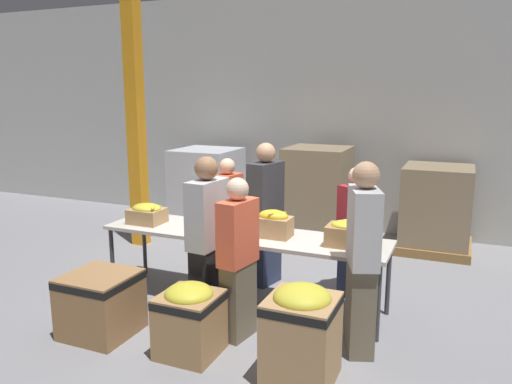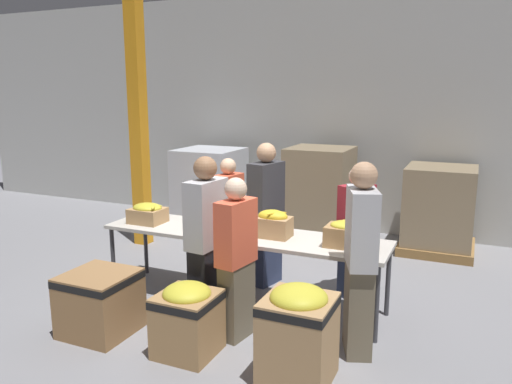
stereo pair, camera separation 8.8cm
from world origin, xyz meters
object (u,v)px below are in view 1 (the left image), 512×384
Objects in this scene: volunteer_0 at (238,260)px; volunteer_5 at (355,232)px; volunteer_3 at (362,260)px; support_pillar at (135,115)px; donation_bin_1 at (190,317)px; pallet_stack_0 at (317,195)px; volunteer_4 at (266,215)px; volunteer_1 at (208,243)px; donation_bin_0 at (101,302)px; banana_box_2 at (273,223)px; banana_box_3 at (347,233)px; volunteer_2 at (228,218)px; pallet_stack_2 at (436,210)px; pallet_stack_1 at (207,189)px; banana_box_1 at (218,218)px; banana_box_0 at (147,213)px; donation_bin_2 at (302,331)px; sorting_table at (243,237)px.

volunteer_0 is 1.67m from volunteer_5.
volunteer_3 is 0.44× the size of support_pillar.
donation_bin_1 is 0.45× the size of pallet_stack_0.
volunteer_1 is at bearing 7.84° from volunteer_4.
pallet_stack_0 reaches higher than donation_bin_0.
banana_box_2 is 0.22× the size of volunteer_1.
banana_box_3 is (0.79, -0.01, -0.02)m from banana_box_2.
donation_bin_1 is at bearing 26.58° from volunteer_2.
volunteer_1 reaches higher than pallet_stack_2.
pallet_stack_1 reaches higher than donation_bin_1.
volunteer_5 reaches higher than banana_box_3.
banana_box_3 is at bearing 39.54° from volunteer_5.
donation_bin_0 is at bearing -116.23° from banana_box_1.
banana_box_3 is (2.37, 0.06, 0.01)m from banana_box_0.
volunteer_3 reaches higher than donation_bin_0.
volunteer_0 is at bearing -57.26° from pallet_stack_1.
donation_bin_1 is (1.24, -1.15, -0.58)m from banana_box_0.
volunteer_5 is (0.73, 0.72, -0.21)m from banana_box_2.
volunteer_4 is at bearing -17.46° from support_pillar.
volunteer_0 reaches higher than banana_box_2.
pallet_stack_1 is (-0.67, 2.70, -0.26)m from banana_box_0.
volunteer_0 reaches higher than pallet_stack_1.
banana_box_1 is at bearing -19.21° from volunteer_4.
banana_box_2 reaches higher than banana_box_1.
banana_box_0 is at bearing -115.23° from pallet_stack_0.
banana_box_2 is at bearing 61.21° from volunteer_2.
donation_bin_0 is (-0.64, -1.29, -0.61)m from banana_box_1.
donation_bin_1 is (0.37, -1.29, -0.58)m from banana_box_1.
volunteer_3 is at bearing -63.86° from banana_box_3.
banana_box_2 is 0.25× the size of volunteer_2.
pallet_stack_0 is at bearing 80.76° from banana_box_1.
volunteer_1 is (0.24, -0.69, -0.07)m from banana_box_1.
pallet_stack_1 reaches higher than banana_box_1.
volunteer_4 is 2.72× the size of donation_bin_0.
volunteer_2 is 2.56m from donation_bin_2.
donation_bin_2 is at bearing 0.00° from donation_bin_0.
volunteer_5 reaches higher than banana_box_1.
volunteer_0 is 1.91× the size of donation_bin_2.
banana_box_2 is 1.92m from donation_bin_0.
pallet_stack_0 is (0.05, 3.88, 0.38)m from donation_bin_1.
banana_box_0 is 0.31× the size of pallet_stack_2.
volunteer_0 is (0.29, -0.75, 0.02)m from sorting_table.
banana_box_3 is 0.10× the size of support_pillar.
sorting_table is 8.30× the size of banana_box_3.
banana_box_0 is 2.79m from pallet_stack_1.
volunteer_1 is at bearing -26.33° from banana_box_0.
pallet_stack_2 is at bearing 79.12° from donation_bin_2.
banana_box_3 is (1.50, -0.08, 0.01)m from banana_box_1.
volunteer_4 is at bearing -46.39° from pallet_stack_1.
volunteer_0 is at bearing -68.58° from sorting_table.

